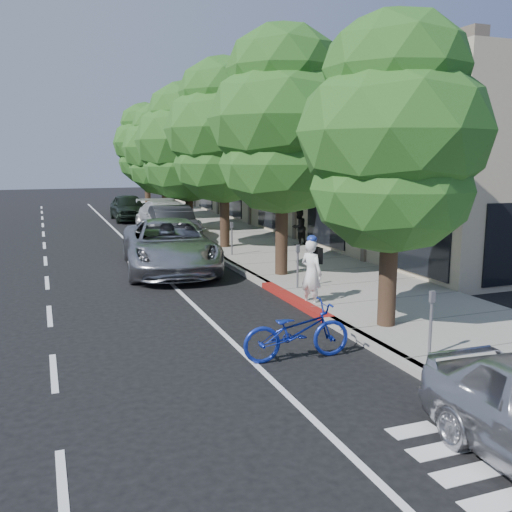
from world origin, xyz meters
name	(u,v)px	position (x,y,z in m)	size (l,w,h in m)	color
ground	(311,312)	(0.00, 0.00, 0.00)	(120.00, 120.00, 0.00)	black
sidewalk	(274,254)	(2.30, 8.00, 0.07)	(4.60, 56.00, 0.15)	gray
curb	(218,257)	(0.00, 8.00, 0.07)	(0.30, 56.00, 0.15)	#9E998E
curb_red_segment	(294,300)	(0.00, 1.00, 0.07)	(0.32, 4.00, 0.15)	maroon
storefront_building	(323,163)	(9.60, 18.00, 3.50)	(10.00, 36.00, 7.00)	tan
street_tree_0	(394,137)	(0.90, -2.00, 4.30)	(4.19, 4.19, 6.94)	black
street_tree_1	(282,123)	(0.90, 4.00, 4.92)	(4.67, 4.67, 7.90)	black
street_tree_2	(224,132)	(0.90, 10.00, 4.85)	(4.87, 4.87, 7.88)	black
street_tree_3	(188,143)	(0.90, 16.00, 4.57)	(5.38, 5.38, 7.65)	black
street_tree_4	(164,149)	(0.90, 22.00, 4.29)	(5.00, 5.00, 7.18)	black
street_tree_5	(146,144)	(0.90, 28.00, 4.68)	(4.60, 4.60, 7.57)	black
cyclist	(311,273)	(0.25, 0.50, 0.89)	(0.65, 0.43, 1.78)	white
bicycle	(297,331)	(-1.75, -2.94, 0.57)	(0.75, 2.16, 1.13)	#172BA0
silver_suv	(169,245)	(-2.20, 6.53, 0.88)	(2.92, 6.34, 1.76)	#B1B1B6
dark_sedan	(173,224)	(-0.66, 12.95, 0.82)	(1.74, 4.99, 1.64)	black
white_pickup	(167,219)	(-0.50, 15.00, 0.86)	(2.42, 5.95, 1.73)	silver
dark_suv_far	(128,207)	(-1.23, 22.76, 0.80)	(1.89, 4.71, 1.60)	black
pedestrian	(299,227)	(3.96, 9.26, 0.92)	(0.75, 0.58, 1.53)	black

